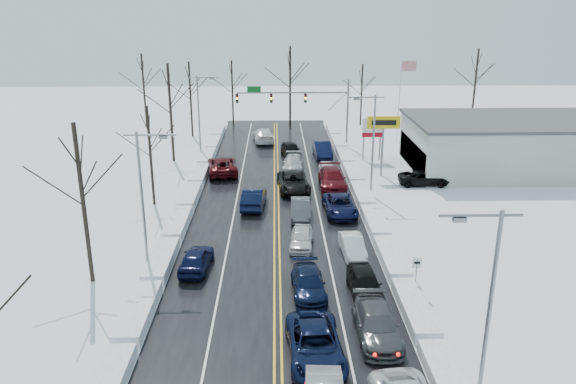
{
  "coord_description": "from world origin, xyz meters",
  "views": [
    {
      "loc": [
        -0.05,
        -37.6,
        16.42
      ],
      "look_at": [
        0.9,
        3.61,
        2.5
      ],
      "focal_mm": 35.0,
      "sensor_mm": 36.0,
      "label": 1
    }
  ],
  "objects_px": {
    "dealership_building": "(509,144)",
    "oncoming_car_0": "(254,207)",
    "tires_plus_sign": "(383,127)",
    "traffic_signal_mast": "(305,101)",
    "flagpole": "(401,95)"
  },
  "relations": [
    {
      "from": "traffic_signal_mast",
      "to": "oncoming_car_0",
      "type": "relative_size",
      "value": 2.66
    },
    {
      "from": "dealership_building",
      "to": "oncoming_car_0",
      "type": "height_order",
      "value": "dealership_building"
    },
    {
      "from": "oncoming_car_0",
      "to": "traffic_signal_mast",
      "type": "bearing_deg",
      "value": -99.49
    },
    {
      "from": "dealership_building",
      "to": "tires_plus_sign",
      "type": "bearing_deg",
      "value": -171.53
    },
    {
      "from": "dealership_building",
      "to": "oncoming_car_0",
      "type": "distance_m",
      "value": 28.18
    },
    {
      "from": "tires_plus_sign",
      "to": "oncoming_car_0",
      "type": "distance_m",
      "value": 16.02
    },
    {
      "from": "flagpole",
      "to": "oncoming_car_0",
      "type": "relative_size",
      "value": 2.0
    },
    {
      "from": "traffic_signal_mast",
      "to": "tires_plus_sign",
      "type": "bearing_deg",
      "value": -59.54
    },
    {
      "from": "traffic_signal_mast",
      "to": "oncoming_car_0",
      "type": "bearing_deg",
      "value": -104.41
    },
    {
      "from": "flagpole",
      "to": "dealership_building",
      "type": "bearing_deg",
      "value": -53.73
    },
    {
      "from": "tires_plus_sign",
      "to": "dealership_building",
      "type": "height_order",
      "value": "tires_plus_sign"
    },
    {
      "from": "traffic_signal_mast",
      "to": "oncoming_car_0",
      "type": "height_order",
      "value": "traffic_signal_mast"
    },
    {
      "from": "tires_plus_sign",
      "to": "dealership_building",
      "type": "distance_m",
      "value": 13.82
    },
    {
      "from": "traffic_signal_mast",
      "to": "dealership_building",
      "type": "bearing_deg",
      "value": -25.95
    },
    {
      "from": "oncoming_car_0",
      "to": "tires_plus_sign",
      "type": "bearing_deg",
      "value": -139.63
    }
  ]
}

